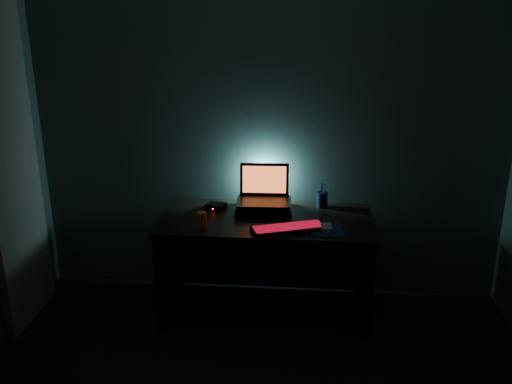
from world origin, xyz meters
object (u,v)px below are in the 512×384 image
juice_glass (202,220)px  mouse (326,228)px  laptop (264,193)px  keyboard (288,228)px  pen_cup (322,200)px  router (216,206)px

juice_glass → mouse: bearing=0.5°
laptop → mouse: (0.44, -0.38, -0.10)m
keyboard → mouse: mouse is taller
laptop → mouse: bearing=-43.2°
mouse → pen_cup: 0.45m
keyboard → juice_glass: (-0.58, 0.00, 0.04)m
keyboard → juice_glass: 0.59m
laptop → router: (-0.35, -0.05, -0.10)m
laptop → keyboard: (0.19, -0.40, -0.11)m
juice_glass → keyboard: bearing=-0.5°
keyboard → laptop: bearing=96.1°
mouse → juice_glass: bearing=177.0°
laptop → router: 0.37m
pen_cup → router: (-0.77, -0.12, -0.03)m
keyboard → router: (-0.54, 0.34, 0.01)m
pen_cup → router: bearing=-171.4°
keyboard → juice_glass: juice_glass is taller
laptop → mouse: size_ratio=3.44×
keyboard → pen_cup: bearing=43.3°
laptop → pen_cup: (0.43, 0.06, -0.06)m
laptop → juice_glass: (-0.39, -0.39, -0.07)m
keyboard → pen_cup: size_ratio=4.49×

